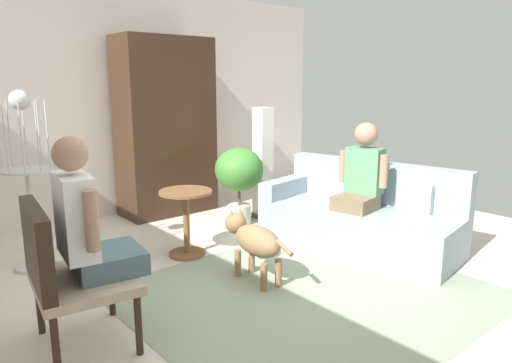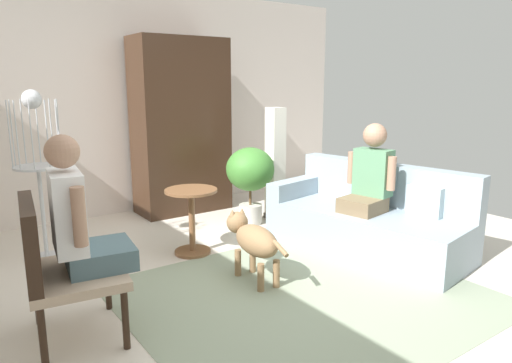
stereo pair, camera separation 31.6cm
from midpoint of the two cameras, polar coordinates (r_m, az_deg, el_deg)
The scene contains 13 objects.
ground_plane at distance 3.90m, azimuth 4.57°, elevation -12.75°, with size 7.04×7.04×0.00m, color beige.
back_wall at distance 6.10m, azimuth -13.52°, elevation 9.39°, with size 6.47×0.12×2.76m, color silver.
area_rug at distance 3.78m, azimuth 8.27°, elevation -13.57°, with size 2.60×2.35×0.01m, color gray.
couch at distance 4.79m, azimuth 15.30°, elevation -4.62°, with size 1.16×2.03×0.83m.
armchair at distance 3.14m, azimuth -20.75°, elevation -8.99°, with size 0.66×0.76×0.93m.
person_on_couch at distance 4.64m, azimuth 15.63°, elevation 0.73°, with size 0.50×0.50×0.84m.
person_on_armchair at distance 3.09m, azimuth -18.15°, elevation -4.39°, with size 0.52×0.56×0.87m.
round_end_table at distance 4.50m, azimuth -5.85°, elevation -4.14°, with size 0.50×0.50×0.64m.
dog at distance 3.91m, azimuth 1.99°, elevation -7.07°, with size 0.28×0.84×0.55m.
bird_cage_stand at distance 4.56m, azimuth -23.16°, elevation 0.99°, with size 0.42×0.42×1.57m.
potted_plant at distance 5.38m, azimuth 0.97°, elevation 0.96°, with size 0.56×0.56×0.90m.
column_lamp at distance 5.60m, azimuth 3.97°, elevation 2.06°, with size 0.20×0.20×1.34m.
armoire_cabinet at distance 5.95m, azimuth -7.61°, elevation 6.64°, with size 1.15×0.56×2.16m, color #382316.
Camera 2 is at (-2.16, -2.79, 1.63)m, focal length 32.86 mm.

